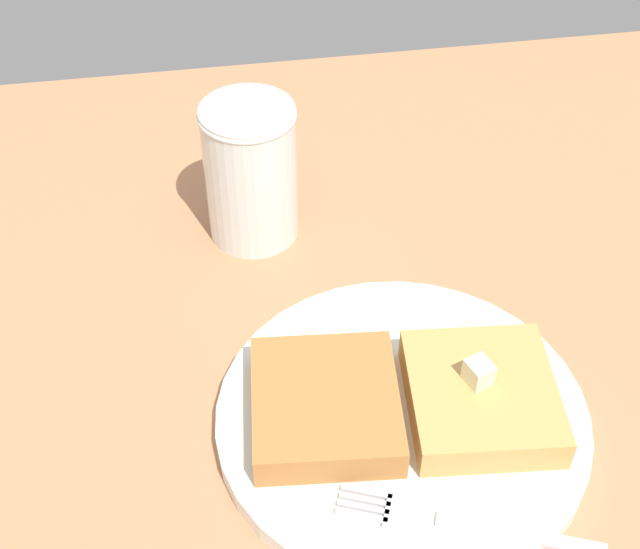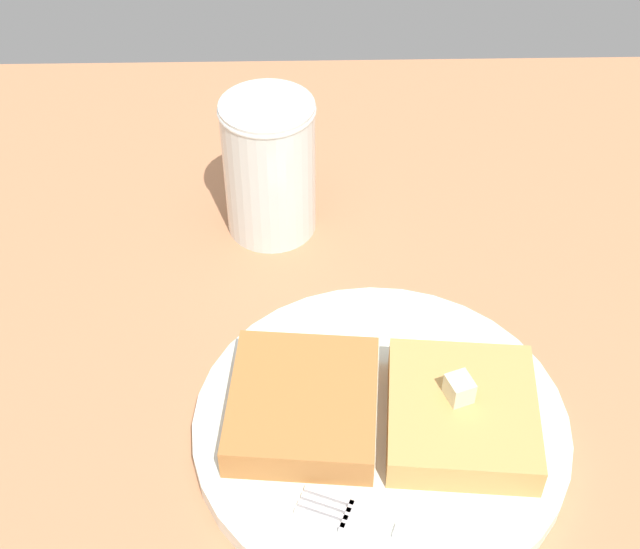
{
  "view_description": "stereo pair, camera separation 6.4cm",
  "coord_description": "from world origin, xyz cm",
  "views": [
    {
      "loc": [
        9.77,
        36.98,
        51.5
      ],
      "look_at": [
        2.36,
        -8.71,
        6.71
      ],
      "focal_mm": 50.0,
      "sensor_mm": 36.0,
      "label": 1
    },
    {
      "loc": [
        3.37,
        37.57,
        51.5
      ],
      "look_at": [
        2.36,
        -8.71,
        6.71
      ],
      "focal_mm": 50.0,
      "sensor_mm": 36.0,
      "label": 2
    }
  ],
  "objects": [
    {
      "name": "fork",
      "position": [
        -2.5,
        10.67,
        3.88
      ],
      "size": [
        15.39,
        7.28,
        0.36
      ],
      "color": "silver",
      "rests_on": "plate"
    },
    {
      "name": "toast_slice_left",
      "position": [
        -6.58,
        2.63,
        4.93
      ],
      "size": [
        10.46,
        11.12,
        2.47
      ],
      "primitive_type": "cube",
      "rotation": [
        0.0,
        0.0,
        -0.09
      ],
      "color": "tan",
      "rests_on": "plate"
    },
    {
      "name": "butter_pat_primary",
      "position": [
        -6.26,
        2.21,
        7.0
      ],
      "size": [
        1.99,
        2.09,
        1.67
      ],
      "primitive_type": "cube",
      "rotation": [
        0.0,
        0.0,
        1.92
      ],
      "color": "#F0ECC1",
      "rests_on": "toast_slice_left"
    },
    {
      "name": "plate",
      "position": [
        -1.45,
        2.14,
        3.07
      ],
      "size": [
        24.94,
        24.94,
        1.48
      ],
      "color": "white",
      "rests_on": "table_surface"
    },
    {
      "name": "toast_slice_middle",
      "position": [
        3.69,
        1.66,
        4.93
      ],
      "size": [
        10.46,
        11.12,
        2.47
      ],
      "primitive_type": "cube",
      "rotation": [
        0.0,
        0.0,
        -0.09
      ],
      "color": "#B27138",
      "rests_on": "plate"
    },
    {
      "name": "table_surface",
      "position": [
        0.0,
        0.0,
        1.11
      ],
      "size": [
        92.03,
        92.03,
        2.21
      ],
      "primitive_type": "cube",
      "color": "#B97A52",
      "rests_on": "ground"
    },
    {
      "name": "syrup_jar",
      "position": [
        6.16,
        -19.56,
        7.72
      ],
      "size": [
        7.58,
        7.58,
        11.91
      ],
      "color": "#351508",
      "rests_on": "table_surface"
    }
  ]
}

